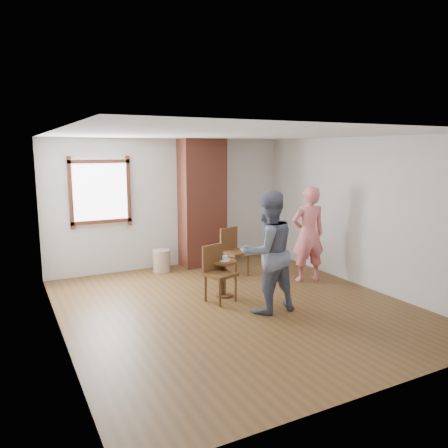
{
  "coord_description": "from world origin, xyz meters",
  "views": [
    {
      "loc": [
        -3.1,
        -5.6,
        2.38
      ],
      "look_at": [
        0.22,
        0.8,
        1.15
      ],
      "focal_mm": 35.0,
      "sensor_mm": 36.0,
      "label": 1
    }
  ],
  "objects_px": {
    "dining_chair_left": "(217,270)",
    "dining_chair_right": "(233,249)",
    "stoneware_crock": "(162,261)",
    "side_table": "(224,272)",
    "person_pink": "(308,234)",
    "man": "(268,252)"
  },
  "relations": [
    {
      "from": "side_table",
      "to": "person_pink",
      "type": "relative_size",
      "value": 0.35
    },
    {
      "from": "side_table",
      "to": "dining_chair_left",
      "type": "bearing_deg",
      "value": -145.11
    },
    {
      "from": "dining_chair_right",
      "to": "person_pink",
      "type": "distance_m",
      "value": 1.46
    },
    {
      "from": "stoneware_crock",
      "to": "person_pink",
      "type": "relative_size",
      "value": 0.25
    },
    {
      "from": "dining_chair_left",
      "to": "side_table",
      "type": "xyz_separation_m",
      "value": [
        0.19,
        0.13,
        -0.1
      ]
    },
    {
      "from": "side_table",
      "to": "man",
      "type": "height_order",
      "value": "man"
    },
    {
      "from": "dining_chair_left",
      "to": "dining_chair_right",
      "type": "bearing_deg",
      "value": 36.46
    },
    {
      "from": "stoneware_crock",
      "to": "person_pink",
      "type": "distance_m",
      "value": 2.9
    },
    {
      "from": "dining_chair_left",
      "to": "man",
      "type": "xyz_separation_m",
      "value": [
        0.45,
        -0.76,
        0.4
      ]
    },
    {
      "from": "stoneware_crock",
      "to": "side_table",
      "type": "bearing_deg",
      "value": -77.5
    },
    {
      "from": "dining_chair_left",
      "to": "dining_chair_right",
      "type": "xyz_separation_m",
      "value": [
        0.91,
        1.16,
        0.01
      ]
    },
    {
      "from": "dining_chair_left",
      "to": "person_pink",
      "type": "bearing_deg",
      "value": -9.86
    },
    {
      "from": "man",
      "to": "person_pink",
      "type": "distance_m",
      "value": 1.76
    },
    {
      "from": "side_table",
      "to": "man",
      "type": "distance_m",
      "value": 1.05
    },
    {
      "from": "man",
      "to": "dining_chair_left",
      "type": "bearing_deg",
      "value": -61.35
    },
    {
      "from": "stoneware_crock",
      "to": "dining_chair_left",
      "type": "xyz_separation_m",
      "value": [
        0.23,
        -2.01,
        0.28
      ]
    },
    {
      "from": "dining_chair_left",
      "to": "side_table",
      "type": "distance_m",
      "value": 0.25
    },
    {
      "from": "stoneware_crock",
      "to": "person_pink",
      "type": "height_order",
      "value": "person_pink"
    },
    {
      "from": "stoneware_crock",
      "to": "side_table",
      "type": "distance_m",
      "value": 1.94
    },
    {
      "from": "person_pink",
      "to": "dining_chair_left",
      "type": "bearing_deg",
      "value": 17.21
    },
    {
      "from": "dining_chair_left",
      "to": "side_table",
      "type": "bearing_deg",
      "value": 19.46
    },
    {
      "from": "man",
      "to": "dining_chair_right",
      "type": "bearing_deg",
      "value": -105.45
    }
  ]
}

